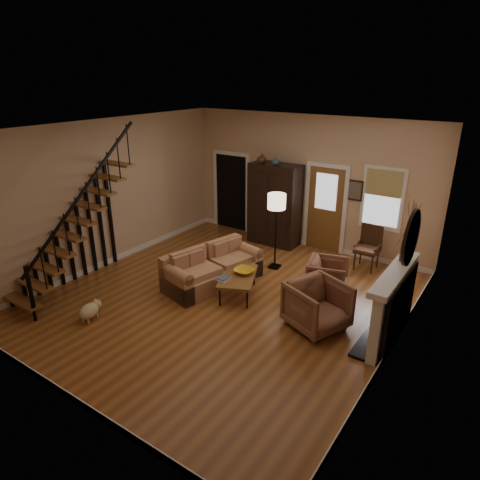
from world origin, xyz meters
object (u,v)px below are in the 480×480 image
Objects in this scene: armoire at (275,205)px; armchair_right at (328,276)px; coffee_table at (238,285)px; floor_lamp at (276,232)px; sofa at (213,268)px; armchair_left at (317,306)px; side_chair at (367,248)px.

armoire is 2.94m from armchair_right.
floor_lamp reaches higher than coffee_table.
sofa is at bearing -114.23° from floor_lamp.
armchair_left is 1.37m from armchair_right.
sofa is at bearing 172.84° from coffee_table.
armoire reaches higher than armchair_left.
sofa is 2.52m from armchair_left.
armoire is at bearing 105.99° from sofa.
armoire is 2.23× the size of armchair_left.
sofa reaches higher than armchair_right.
armoire is 1.84× the size of coffee_table.
armoire is 4.09m from armchair_left.
coffee_table is at bearing -88.73° from floor_lamp.
armchair_left is (2.51, -0.27, 0.04)m from sofa.
side_chair reaches higher than armchair_right.
sofa is 2.22× the size of armchair_left.
armoire is at bearing 63.26° from armchair_left.
sofa is 1.68m from floor_lamp.
armchair_left is at bearing -179.10° from armchair_right.
armchair_right is (2.27, -1.74, -0.69)m from armoire.
armoire is 1.00× the size of sofa.
sofa is 3.54m from side_chair.
armoire reaches higher than side_chair.
coffee_table is 1.21× the size of armchair_left.
side_chair is (-0.10, 2.86, 0.08)m from armchair_left.
floor_lamp reaches higher than side_chair.
floor_lamp is at bearing -58.98° from armoire.
side_chair is at bearing 32.59° from floor_lamp.
floor_lamp is at bearing 69.22° from armchair_left.
side_chair reaches higher than coffee_table.
coffee_table is at bearing 6.05° from sofa.
armoire is at bearing 37.30° from armchair_right.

